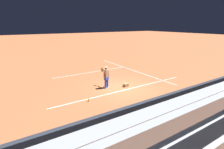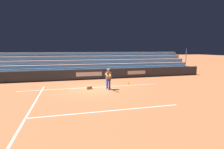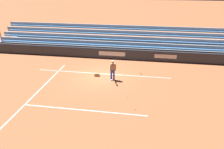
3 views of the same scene
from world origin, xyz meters
TOP-DOWN VIEW (x-y plane):
  - ground_plane at (0.00, 0.00)m, footprint 160.00×160.00m
  - court_baseline_white at (0.00, -0.50)m, footprint 12.00×0.10m
  - court_sideline_white at (4.11, 4.00)m, footprint 0.10×12.00m
  - court_service_line_white at (0.00, 5.50)m, footprint 8.22×0.10m
  - back_wall_sponsor_board at (-0.01, -4.61)m, footprint 27.98×0.25m
  - bleacher_stand at (0.00, -6.84)m, footprint 26.58×3.20m
  - tennis_player at (-1.11, 0.68)m, footprint 0.59×1.06m
  - ball_box_cardboard at (0.37, 0.07)m, footprint 0.42×0.33m
  - tennis_ball_stray_back at (-1.99, -0.48)m, footprint 0.07×0.07m
  - tennis_ball_midcourt at (4.35, 0.07)m, footprint 0.07×0.07m
  - tennis_ball_on_baseline at (2.25, 0.25)m, footprint 0.07×0.07m
  - tennis_ball_far_left at (-2.61, 3.37)m, footprint 0.07×0.07m
  - tennis_ball_toward_net at (-3.28, 4.86)m, footprint 0.07×0.07m
  - water_bottle at (-3.40, -0.90)m, footprint 0.07×0.07m

SIDE VIEW (x-z plane):
  - ground_plane at x=0.00m, z-range 0.00..0.00m
  - court_baseline_white at x=0.00m, z-range 0.00..0.01m
  - court_sideline_white at x=4.11m, z-range 0.00..0.01m
  - court_service_line_white at x=0.00m, z-range 0.00..0.01m
  - tennis_ball_stray_back at x=-1.99m, z-range 0.00..0.07m
  - tennis_ball_midcourt at x=4.35m, z-range 0.00..0.07m
  - tennis_ball_on_baseline at x=2.25m, z-range 0.00..0.07m
  - tennis_ball_far_left at x=-2.61m, z-range 0.00..0.07m
  - tennis_ball_toward_net at x=-3.28m, z-range 0.00..0.07m
  - water_bottle at x=-3.40m, z-range 0.00..0.22m
  - ball_box_cardboard at x=0.37m, z-range 0.00..0.26m
  - back_wall_sponsor_board at x=-0.01m, z-range 0.00..1.10m
  - bleacher_stand at x=0.00m, z-range -0.94..2.46m
  - tennis_player at x=-1.11m, z-range 0.04..1.75m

